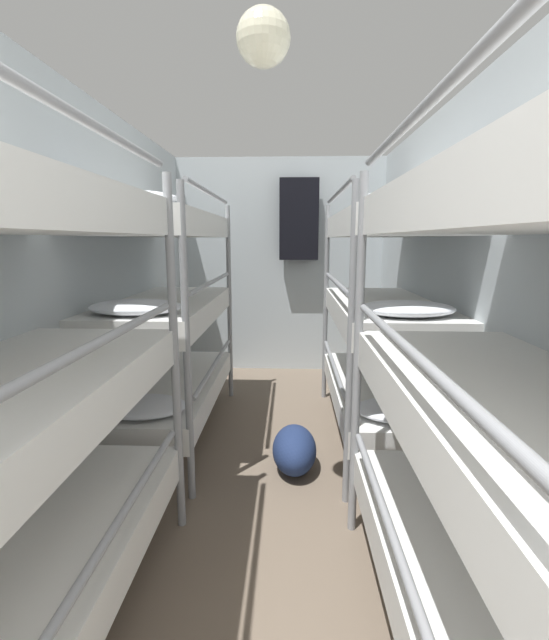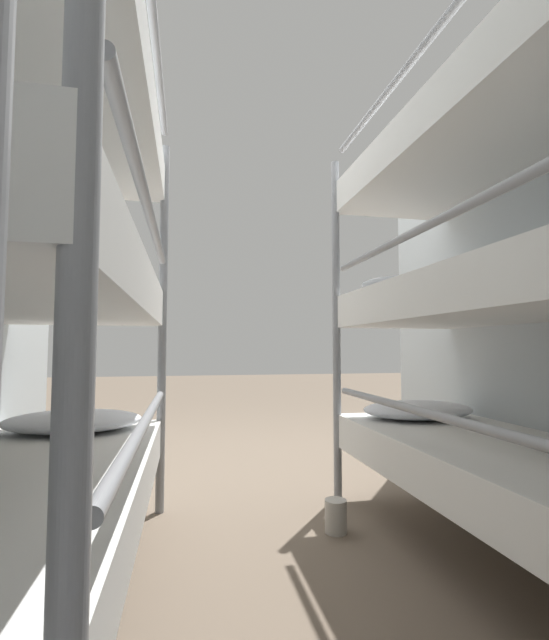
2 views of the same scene
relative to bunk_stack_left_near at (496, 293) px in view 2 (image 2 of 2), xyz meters
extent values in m
plane|color=#6B5B4C|center=(0.83, -1.39, -1.03)|extent=(20.00, 20.00, 0.00)
cylinder|color=gray|center=(0.36, -0.82, -0.09)|extent=(0.04, 0.04, 1.88)
cube|color=white|center=(-0.01, 0.05, -0.66)|extent=(0.72, 1.80, 0.17)
ellipsoid|color=white|center=(-0.01, -0.60, -0.53)|extent=(0.58, 0.40, 0.09)
cylinder|color=gray|center=(0.36, 0.05, -0.44)|extent=(0.03, 1.53, 0.03)
cube|color=white|center=(-0.01, 0.05, -0.01)|extent=(0.72, 1.80, 0.17)
ellipsoid|color=white|center=(-0.01, -0.60, 0.12)|extent=(0.58, 0.40, 0.09)
cylinder|color=gray|center=(0.36, 0.05, 0.22)|extent=(0.03, 1.53, 0.03)
cube|color=white|center=(-0.01, 0.05, 0.64)|extent=(0.72, 1.80, 0.17)
ellipsoid|color=white|center=(-0.01, -0.60, 0.77)|extent=(0.58, 0.40, 0.09)
cylinder|color=gray|center=(0.36, 0.05, 0.87)|extent=(0.03, 1.53, 0.03)
cylinder|color=gray|center=(1.30, -0.82, -0.09)|extent=(0.04, 0.04, 1.88)
cylinder|color=gray|center=(1.30, 0.93, -0.09)|extent=(0.04, 0.04, 1.88)
cube|color=white|center=(1.66, 0.05, -0.66)|extent=(0.72, 1.80, 0.17)
ellipsoid|color=white|center=(1.66, -0.60, -0.53)|extent=(0.58, 0.40, 0.09)
cylinder|color=gray|center=(1.30, 0.05, -0.44)|extent=(0.03, 1.53, 0.03)
cube|color=white|center=(1.66, 0.05, -0.01)|extent=(0.72, 1.80, 0.17)
ellipsoid|color=white|center=(1.66, -0.60, 0.12)|extent=(0.58, 0.40, 0.09)
cylinder|color=gray|center=(1.30, 0.05, 0.22)|extent=(0.03, 1.53, 0.03)
cube|color=white|center=(1.66, 0.05, 0.64)|extent=(0.72, 1.80, 0.17)
ellipsoid|color=white|center=(1.66, -0.60, 0.77)|extent=(0.58, 0.40, 0.09)
cylinder|color=gray|center=(1.30, 0.05, 0.87)|extent=(0.03, 1.53, 0.03)
cylinder|color=#B7B2A8|center=(0.51, -0.42, -0.96)|extent=(0.10, 0.10, 0.14)
camera|label=1|loc=(0.95, -1.18, 0.53)|focal=24.00mm
camera|label=2|loc=(1.18, 1.44, -0.21)|focal=24.00mm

